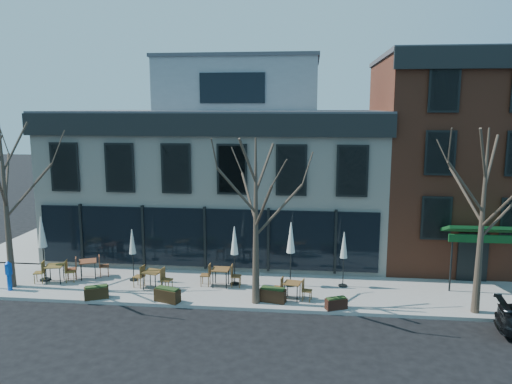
# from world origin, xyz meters

# --- Properties ---
(ground) EXTENTS (120.00, 120.00, 0.00)m
(ground) POSITION_xyz_m (0.00, 0.00, 0.00)
(ground) COLOR black
(ground) RESTS_ON ground
(sidewalk_front) EXTENTS (33.50, 4.70, 0.15)m
(sidewalk_front) POSITION_xyz_m (3.25, -2.15, 0.07)
(sidewalk_front) COLOR gray
(sidewalk_front) RESTS_ON ground
(sidewalk_side) EXTENTS (4.50, 12.00, 0.15)m
(sidewalk_side) POSITION_xyz_m (-11.25, 6.00, 0.07)
(sidewalk_side) COLOR gray
(sidewalk_side) RESTS_ON ground
(corner_building) EXTENTS (18.39, 10.39, 11.10)m
(corner_building) POSITION_xyz_m (0.07, 5.07, 4.72)
(corner_building) COLOR silver
(corner_building) RESTS_ON ground
(red_brick_building) EXTENTS (8.20, 11.78, 11.18)m
(red_brick_building) POSITION_xyz_m (13.00, 4.98, 5.64)
(red_brick_building) COLOR brown
(red_brick_building) RESTS_ON ground
(tree_corner) EXTENTS (3.93, 3.98, 7.92)m
(tree_corner) POSITION_xyz_m (-8.49, -3.20, 4.25)
(tree_corner) COLOR #382B21
(tree_corner) RESTS_ON sidewalk_front
(tree_mid) EXTENTS (3.50, 3.55, 7.04)m
(tree_mid) POSITION_xyz_m (3.01, -3.90, 3.79)
(tree_mid) COLOR #382B21
(tree_mid) RESTS_ON sidewalk_front
(tree_right) EXTENTS (3.72, 3.77, 7.48)m
(tree_right) POSITION_xyz_m (12.01, -3.90, 4.02)
(tree_right) COLOR #382B21
(tree_right) RESTS_ON sidewalk_front
(call_box) EXTENTS (0.27, 0.27, 1.38)m
(call_box) POSITION_xyz_m (-8.33, -3.67, 0.88)
(call_box) COLOR #0D41AB
(call_box) RESTS_ON sidewalk_front
(cafe_set_0) EXTENTS (2.00, 0.93, 1.02)m
(cafe_set_0) POSITION_xyz_m (-6.80, -2.45, 0.68)
(cafe_set_0) COLOR brown
(cafe_set_0) RESTS_ON sidewalk_front
(cafe_set_1) EXTENTS (2.03, 1.30, 1.06)m
(cafe_set_1) POSITION_xyz_m (-5.50, -1.68, 0.69)
(cafe_set_1) COLOR brown
(cafe_set_1) RESTS_ON sidewalk_front
(cafe_set_2) EXTENTS (1.99, 0.92, 1.02)m
(cafe_set_2) POSITION_xyz_m (-1.89, -2.77, 0.68)
(cafe_set_2) COLOR brown
(cafe_set_2) RESTS_ON sidewalk_front
(cafe_set_3) EXTENTS (1.94, 0.78, 1.03)m
(cafe_set_3) POSITION_xyz_m (1.15, -2.09, 0.68)
(cafe_set_3) COLOR brown
(cafe_set_3) RESTS_ON sidewalk_front
(cafe_set_4) EXTENTS (1.79, 0.82, 0.92)m
(cafe_set_4) POSITION_xyz_m (4.53, -3.31, 0.62)
(cafe_set_4) COLOR brown
(cafe_set_4) RESTS_ON sidewalk_front
(umbrella_0) EXTENTS (0.50, 0.50, 3.15)m
(umbrella_0) POSITION_xyz_m (-7.43, -2.25, 2.37)
(umbrella_0) COLOR black
(umbrella_0) RESTS_ON sidewalk_front
(umbrella_1) EXTENTS (0.40, 0.40, 2.53)m
(umbrella_1) POSITION_xyz_m (-3.17, -1.78, 1.93)
(umbrella_1) COLOR black
(umbrella_1) RESTS_ON sidewalk_front
(umbrella_2) EXTENTS (0.45, 0.45, 2.80)m
(umbrella_2) POSITION_xyz_m (1.76, -1.79, 2.13)
(umbrella_2) COLOR black
(umbrella_2) RESTS_ON sidewalk_front
(umbrella_3) EXTENTS (0.48, 0.48, 3.02)m
(umbrella_3) POSITION_xyz_m (4.38, -1.63, 2.28)
(umbrella_3) COLOR black
(umbrella_3) RESTS_ON sidewalk_front
(umbrella_4) EXTENTS (0.42, 0.42, 2.61)m
(umbrella_4) POSITION_xyz_m (6.82, -1.48, 1.99)
(umbrella_4) COLOR black
(umbrella_4) RESTS_ON sidewalk_front
(planter_0) EXTENTS (1.10, 0.79, 0.57)m
(planter_0) POSITION_xyz_m (-3.97, -4.20, 0.43)
(planter_0) COLOR #312210
(planter_0) RESTS_ON sidewalk_front
(planter_1) EXTENTS (1.19, 0.77, 0.62)m
(planter_1) POSITION_xyz_m (-0.79, -4.20, 0.46)
(planter_1) COLOR black
(planter_1) RESTS_ON sidewalk_front
(planter_2) EXTENTS (1.19, 0.68, 0.63)m
(planter_2) POSITION_xyz_m (3.71, -3.71, 0.46)
(planter_2) COLOR #301D10
(planter_2) RESTS_ON sidewalk_front
(planter_3) EXTENTS (0.96, 0.68, 0.50)m
(planter_3) POSITION_xyz_m (6.38, -4.20, 0.40)
(planter_3) COLOR black
(planter_3) RESTS_ON sidewalk_front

